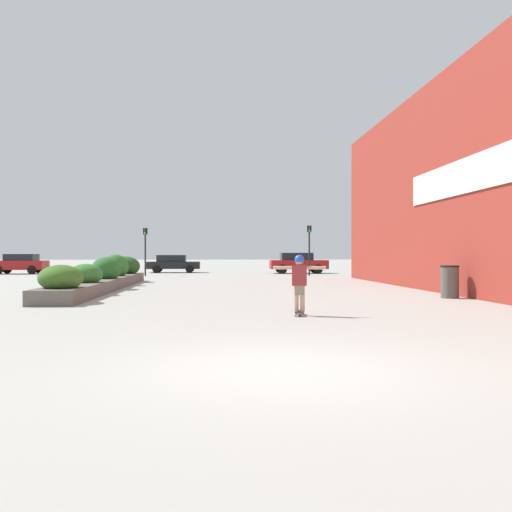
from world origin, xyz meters
TOP-DOWN VIEW (x-y plane):
  - ground_plane at (0.00, 0.00)m, footprint 300.00×300.00m
  - building_wall_right at (7.92, 10.81)m, footprint 0.67×33.95m
  - planter_box at (-5.56, 17.32)m, footprint 1.52×15.90m
  - skateboard at (1.15, 6.31)m, footprint 0.32×0.76m
  - skateboarder at (1.15, 6.31)m, footprint 1.27×0.29m
  - trash_bin at (7.00, 11.35)m, footprint 0.62×0.62m
  - car_leftmost at (-15.51, 36.50)m, footprint 3.90×2.04m
  - car_center_left at (17.10, 38.09)m, footprint 4.09×1.97m
  - car_center_right at (5.48, 36.32)m, footprint 4.39×1.94m
  - car_rightmost at (-4.28, 38.82)m, footprint 4.17×2.05m
  - traffic_light_left at (-5.66, 32.01)m, footprint 0.28×0.30m
  - traffic_light_right at (5.54, 31.36)m, footprint 0.28×0.30m

SIDE VIEW (x-z plane):
  - ground_plane at x=0.00m, z-range 0.00..0.00m
  - skateboard at x=1.15m, z-range 0.02..0.12m
  - planter_box at x=-5.56m, z-range -0.23..1.25m
  - trash_bin at x=7.00m, z-range 0.00..1.10m
  - car_rightmost at x=-4.28m, z-range 0.04..1.45m
  - car_leftmost at x=-15.51m, z-range 0.04..1.53m
  - car_center_left at x=17.10m, z-range 0.04..1.60m
  - car_center_right at x=5.48m, z-range 0.04..1.63m
  - skateboarder at x=1.15m, z-range 0.24..1.61m
  - traffic_light_left at x=-5.66m, z-range 0.61..3.88m
  - traffic_light_right at x=5.54m, z-range 0.63..4.08m
  - building_wall_right at x=7.92m, z-range 0.00..8.35m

